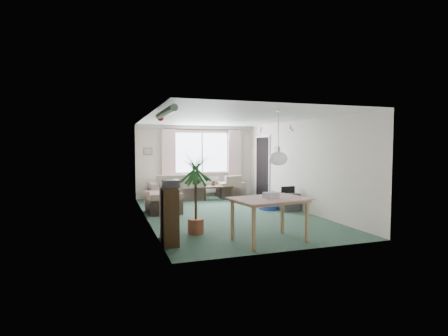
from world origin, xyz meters
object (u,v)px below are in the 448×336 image
object	(u,v)px
houseplant	(196,194)
tv_cube	(288,202)
armchair_corner	(231,186)
pet_bed	(269,207)
bookshelf	(169,215)
armchair_left	(164,198)
dining_table	(269,220)
sofa	(176,187)
coffee_table	(217,192)

from	to	relation	value
houseplant	tv_cube	world-z (taller)	houseplant
armchair_corner	pet_bed	xyz separation A→B (m)	(0.25, -2.41, -0.32)
bookshelf	armchair_left	bearing A→B (deg)	86.73
armchair_corner	dining_table	size ratio (longest dim) A/B	0.68
houseplant	bookshelf	bearing A→B (deg)	-143.77
armchair_corner	sofa	bearing A→B (deg)	2.89
coffee_table	dining_table	bearing A→B (deg)	-96.85
armchair_left	coffee_table	size ratio (longest dim) A/B	0.90
bookshelf	pet_bed	xyz separation A→B (m)	(3.14, 2.40, -0.43)
tv_cube	pet_bed	world-z (taller)	tv_cube
bookshelf	tv_cube	world-z (taller)	bookshelf
coffee_table	sofa	bearing A→B (deg)	167.37
armchair_corner	bookshelf	size ratio (longest dim) A/B	0.85
coffee_table	dining_table	xyz separation A→B (m)	(-0.61, -5.06, 0.16)
houseplant	armchair_corner	bearing A→B (deg)	62.31
sofa	houseplant	size ratio (longest dim) A/B	1.04
coffee_table	bookshelf	distance (m)	5.12
armchair_left	sofa	bearing A→B (deg)	159.13
armchair_left	pet_bed	bearing A→B (deg)	79.93
armchair_corner	pet_bed	world-z (taller)	armchair_corner
sofa	pet_bed	world-z (taller)	sofa
dining_table	tv_cube	bearing A→B (deg)	54.98
armchair_corner	armchair_left	xyz separation A→B (m)	(-2.55, -2.01, 0.02)
dining_table	tv_cube	xyz separation A→B (m)	(1.82, 2.59, -0.15)
armchair_corner	coffee_table	xyz separation A→B (m)	(-0.56, -0.26, -0.15)
houseplant	sofa	bearing A→B (deg)	84.29
armchair_left	tv_cube	size ratio (longest dim) A/B	1.70
dining_table	bookshelf	bearing A→B (deg)	163.34
coffee_table	pet_bed	size ratio (longest dim) A/B	1.71
dining_table	tv_cube	world-z (taller)	dining_table
armchair_left	pet_bed	distance (m)	2.85
armchair_corner	armchair_left	distance (m)	3.25
bookshelf	sofa	bearing A→B (deg)	81.51
sofa	armchair_corner	bearing A→B (deg)	177.15
sofa	bookshelf	distance (m)	4.95
coffee_table	tv_cube	distance (m)	2.75
armchair_corner	houseplant	bearing A→B (deg)	65.98
armchair_corner	tv_cube	xyz separation A→B (m)	(0.65, -2.73, -0.14)
bookshelf	tv_cube	xyz separation A→B (m)	(3.54, 2.08, -0.26)
bookshelf	dining_table	xyz separation A→B (m)	(1.72, -0.52, -0.11)
houseplant	dining_table	distance (m)	1.53
tv_cube	pet_bed	size ratio (longest dim) A/B	0.90
sofa	bookshelf	xyz separation A→B (m)	(-1.04, -4.83, 0.08)
sofa	pet_bed	size ratio (longest dim) A/B	2.91
sofa	tv_cube	bearing A→B (deg)	130.13
bookshelf	houseplant	distance (m)	0.80
houseplant	tv_cube	xyz separation A→B (m)	(2.94, 1.64, -0.56)
armchair_corner	bookshelf	distance (m)	5.61
armchair_left	dining_table	size ratio (longest dim) A/B	0.71
armchair_left	pet_bed	size ratio (longest dim) A/B	1.53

